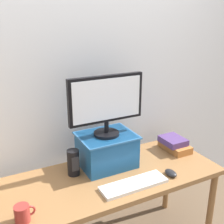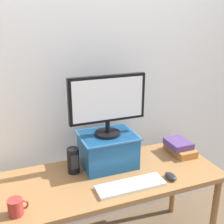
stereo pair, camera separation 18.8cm
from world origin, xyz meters
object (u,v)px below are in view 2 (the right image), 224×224
(desk, at_px, (109,184))
(coffee_mug, at_px, (16,207))
(computer_mouse, at_px, (171,176))
(desk_speaker, at_px, (73,161))
(computer_monitor, at_px, (108,102))
(keyboard, at_px, (131,185))
(book_stack, at_px, (179,147))
(riser_box, at_px, (108,149))

(desk, bearing_deg, coffee_mug, -163.12)
(computer_mouse, bearing_deg, coffee_mug, 179.85)
(coffee_mug, height_order, desk_speaker, desk_speaker)
(computer_monitor, xyz_separation_m, coffee_mug, (-0.67, -0.33, -0.44))
(keyboard, distance_m, coffee_mug, 0.71)
(book_stack, bearing_deg, coffee_mug, -166.85)
(computer_mouse, xyz_separation_m, desk_speaker, (-0.60, 0.32, 0.08))
(computer_monitor, height_order, desk_speaker, computer_monitor)
(computer_monitor, relative_size, computer_mouse, 5.32)
(coffee_mug, relative_size, desk_speaker, 0.62)
(desk, relative_size, book_stack, 5.92)
(riser_box, xyz_separation_m, book_stack, (0.60, -0.04, -0.08))
(riser_box, xyz_separation_m, computer_mouse, (0.33, -0.34, -0.11))
(keyboard, relative_size, book_stack, 1.72)
(computer_monitor, height_order, computer_mouse, computer_monitor)
(book_stack, height_order, coffee_mug, book_stack)
(book_stack, bearing_deg, desk, -170.58)
(desk, bearing_deg, keyboard, -66.49)
(computer_monitor, xyz_separation_m, computer_mouse, (0.33, -0.33, -0.47))
(desk_speaker, bearing_deg, computer_mouse, -28.47)
(computer_monitor, relative_size, desk_speaker, 2.98)
(computer_monitor, distance_m, keyboard, 0.58)
(computer_monitor, bearing_deg, coffee_mug, -153.68)
(riser_box, relative_size, book_stack, 1.52)
(riser_box, height_order, coffee_mug, riser_box)
(desk, relative_size, coffee_mug, 13.66)
(computer_monitor, bearing_deg, keyboard, -83.60)
(desk, relative_size, computer_monitor, 2.84)
(desk, relative_size, riser_box, 3.88)
(computer_mouse, bearing_deg, riser_box, 134.65)
(book_stack, bearing_deg, keyboard, -152.82)
(computer_monitor, distance_m, coffee_mug, 0.87)
(book_stack, bearing_deg, computer_monitor, 176.74)
(keyboard, xyz_separation_m, coffee_mug, (-0.71, -0.01, 0.04))
(computer_mouse, height_order, coffee_mug, coffee_mug)
(keyboard, bearing_deg, book_stack, 27.18)
(computer_mouse, relative_size, desk_speaker, 0.56)
(desk, distance_m, computer_mouse, 0.43)
(computer_monitor, xyz_separation_m, keyboard, (0.04, -0.33, -0.48))
(riser_box, height_order, computer_monitor, computer_monitor)
(desk_speaker, bearing_deg, computer_monitor, 2.51)
(computer_mouse, xyz_separation_m, coffee_mug, (-1.00, 0.00, 0.03))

